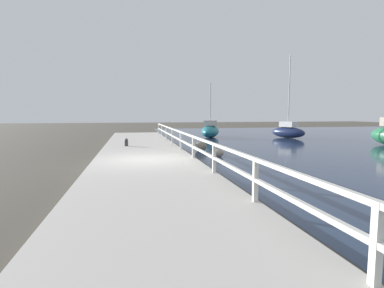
# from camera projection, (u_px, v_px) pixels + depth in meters

# --- Properties ---
(ground_plane) EXTENTS (120.00, 120.00, 0.00)m
(ground_plane) POSITION_uv_depth(u_px,v_px,m) (146.00, 165.00, 12.39)
(ground_plane) COLOR #4C473D
(dock_walkway) EXTENTS (4.25, 36.00, 0.25)m
(dock_walkway) POSITION_uv_depth(u_px,v_px,m) (146.00, 162.00, 12.38)
(dock_walkway) COLOR beige
(dock_walkway) RESTS_ON ground
(railing) EXTENTS (0.10, 32.50, 0.96)m
(railing) POSITION_uv_depth(u_px,v_px,m) (193.00, 143.00, 12.71)
(railing) COLOR silver
(railing) RESTS_ON dock_walkway
(boulder_water_edge) EXTENTS (0.72, 0.65, 0.54)m
(boulder_water_edge) POSITION_uv_depth(u_px,v_px,m) (201.00, 146.00, 17.10)
(boulder_water_edge) COLOR slate
(boulder_water_edge) RESTS_ON ground
(boulder_far_strip) EXTENTS (0.53, 0.48, 0.40)m
(boulder_far_strip) POSITION_uv_depth(u_px,v_px,m) (218.00, 153.00, 14.79)
(boulder_far_strip) COLOR gray
(boulder_far_strip) RESTS_ON ground
(mooring_bollard) EXTENTS (0.21, 0.21, 0.45)m
(mooring_bollard) POSITION_uv_depth(u_px,v_px,m) (126.00, 142.00, 17.46)
(mooring_bollard) COLOR #333338
(mooring_bollard) RESTS_ON dock_walkway
(sailboat_navy) EXTENTS (2.38, 3.52, 7.18)m
(sailboat_navy) POSITION_uv_depth(u_px,v_px,m) (288.00, 131.00, 26.25)
(sailboat_navy) COLOR #192347
(sailboat_navy) RESTS_ON water_surface
(sailboat_teal) EXTENTS (2.84, 4.40, 4.84)m
(sailboat_teal) POSITION_uv_depth(u_px,v_px,m) (210.00, 131.00, 26.83)
(sailboat_teal) COLOR #1E707A
(sailboat_teal) RESTS_ON water_surface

